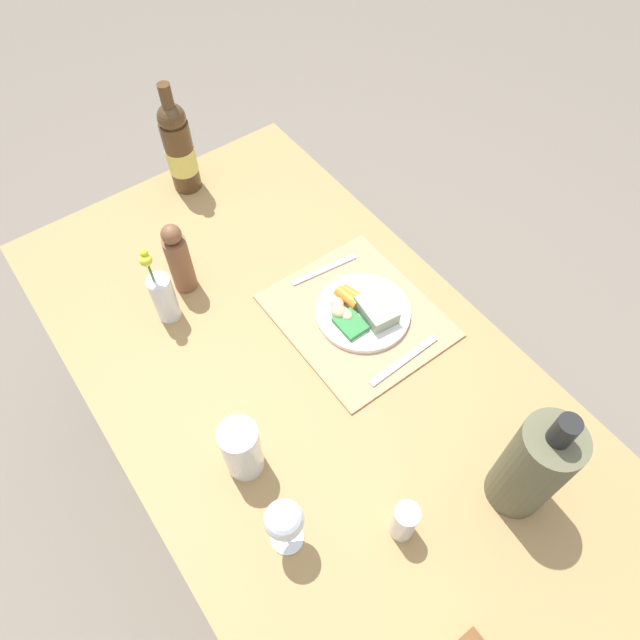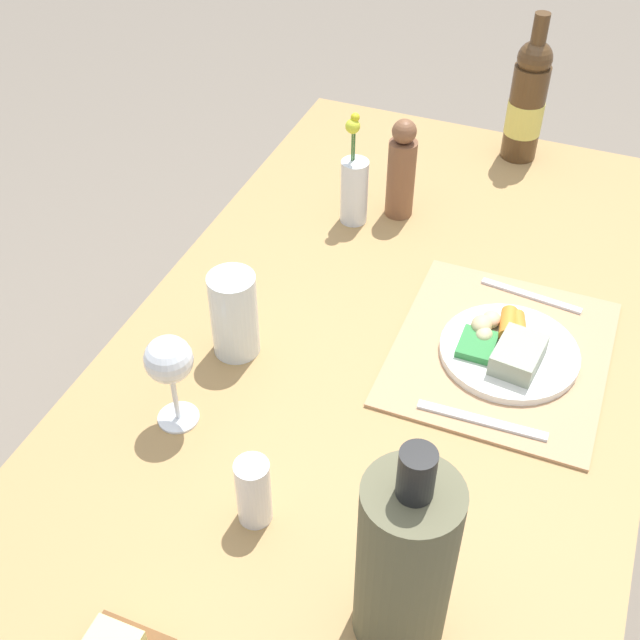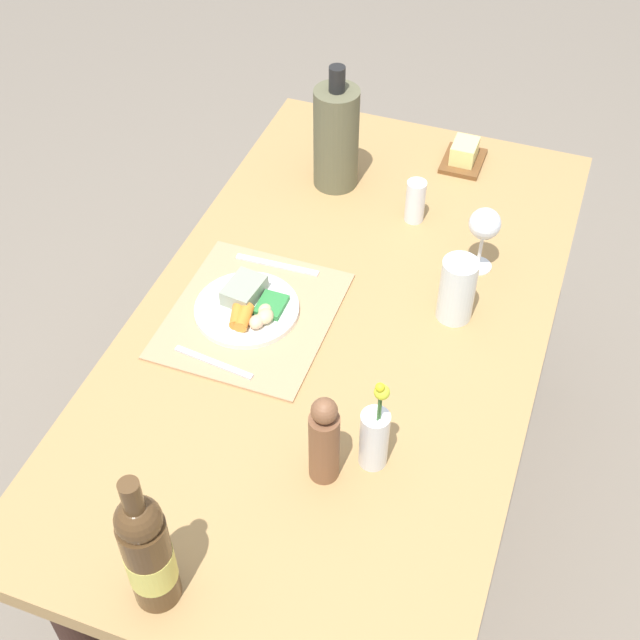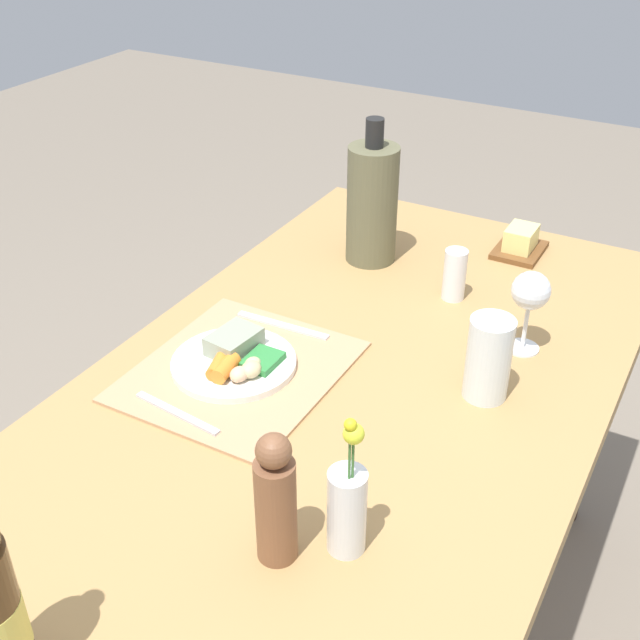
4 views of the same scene
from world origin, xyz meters
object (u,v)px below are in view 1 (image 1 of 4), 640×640
at_px(flower_vase, 163,296).
at_px(pepper_mill, 179,259).
at_px(wine_glass, 284,521).
at_px(water_tumbler, 242,451).
at_px(dining_table, 309,393).
at_px(fork, 404,360).
at_px(wine_bottle, 179,148).
at_px(knife, 324,270).
at_px(cooler_bottle, 533,467).
at_px(dinner_plate, 362,311).
at_px(salt_shaker, 404,522).

xyz_separation_m(flower_vase, pepper_mill, (0.06, -0.07, 0.02)).
xyz_separation_m(wine_glass, pepper_mill, (0.64, -0.14, -0.02)).
relative_size(water_tumbler, pepper_mill, 0.73).
distance_m(dining_table, flower_vase, 0.40).
bearing_deg(fork, wine_bottle, 5.89).
bearing_deg(flower_vase, dining_table, -151.98).
bearing_deg(wine_bottle, wine_glass, 161.64).
bearing_deg(knife, pepper_mill, 67.12).
distance_m(fork, cooler_bottle, 0.37).
distance_m(fork, wine_bottle, 0.80).
distance_m(water_tumbler, wine_glass, 0.18).
xyz_separation_m(dinner_plate, wine_glass, (-0.31, 0.43, 0.10)).
bearing_deg(fork, dining_table, 59.14).
height_order(salt_shaker, wine_bottle, wine_bottle).
bearing_deg(cooler_bottle, flower_vase, 23.83).
bearing_deg(dining_table, flower_vase, 28.02).
distance_m(salt_shaker, wine_bottle, 1.07).
xyz_separation_m(dinner_plate, wine_bottle, (0.63, 0.11, 0.11)).
xyz_separation_m(dining_table, water_tumbler, (-0.09, 0.22, 0.16)).
bearing_deg(knife, fork, -175.64).
xyz_separation_m(knife, flower_vase, (0.11, 0.37, 0.07)).
relative_size(knife, flower_vase, 0.79).
relative_size(water_tumbler, flower_vase, 0.66).
bearing_deg(wine_glass, salt_shaker, -122.08).
distance_m(knife, pepper_mill, 0.35).
height_order(dinner_plate, salt_shaker, salt_shaker).
bearing_deg(wine_bottle, salt_shaker, 172.83).
bearing_deg(water_tumbler, dinner_plate, -70.79).
distance_m(dinner_plate, water_tumbler, 0.44).
relative_size(knife, wine_glass, 1.12).
bearing_deg(dining_table, salt_shaker, 171.69).
distance_m(knife, wine_bottle, 0.50).
height_order(cooler_bottle, flower_vase, cooler_bottle).
bearing_deg(wine_glass, dining_table, -42.02).
height_order(knife, salt_shaker, salt_shaker).
height_order(fork, pepper_mill, pepper_mill).
xyz_separation_m(cooler_bottle, wine_bottle, (1.13, 0.09, -0.00)).
bearing_deg(salt_shaker, dining_table, -8.31).
xyz_separation_m(water_tumbler, pepper_mill, (0.47, -0.12, 0.03)).
bearing_deg(pepper_mill, cooler_bottle, -162.20).
xyz_separation_m(dining_table, fork, (-0.10, -0.19, 0.10)).
bearing_deg(flower_vase, salt_shaker, -170.52).
relative_size(dining_table, dinner_plate, 6.93).
height_order(dining_table, knife, knife).
distance_m(dining_table, salt_shaker, 0.40).
bearing_deg(fork, water_tumbler, 86.52).
distance_m(water_tumbler, pepper_mill, 0.48).
bearing_deg(wine_glass, wine_bottle, -18.36).
xyz_separation_m(knife, pepper_mill, (0.17, 0.29, 0.09)).
bearing_deg(fork, pepper_mill, 28.57).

